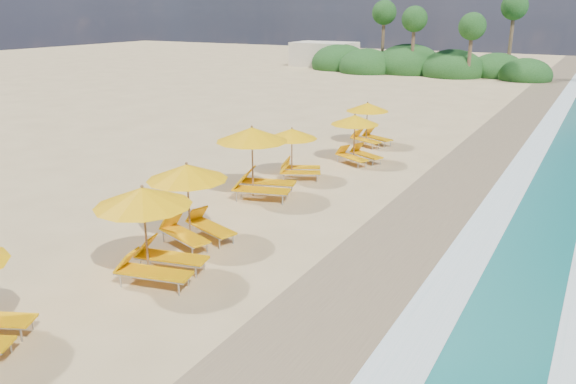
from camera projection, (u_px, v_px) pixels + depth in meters
name	position (u px, v px, depth m)	size (l,w,h in m)	color
ground	(288.00, 228.00, 18.13)	(160.00, 160.00, 0.00)	tan
wet_sand	(410.00, 253.00, 16.27)	(4.00, 160.00, 0.01)	#8C7854
surf_foam	(509.00, 273.00, 15.00)	(4.00, 160.00, 0.01)	white
station_2	(152.00, 227.00, 14.38)	(3.07, 2.96, 2.51)	olive
station_3	(192.00, 198.00, 16.69)	(3.07, 3.00, 2.42)	olive
station_4	(258.00, 157.00, 20.72)	(3.36, 3.27, 2.67)	olive
station_5	(296.00, 150.00, 23.15)	(2.79, 2.79, 2.11)	olive
station_6	(357.00, 136.00, 25.41)	(2.92, 2.92, 2.21)	olive
station_7	(369.00, 121.00, 28.71)	(2.86, 2.83, 2.20)	olive
treeline	(417.00, 64.00, 60.19)	(25.80, 8.80, 9.74)	#163D14
beach_building	(324.00, 54.00, 67.75)	(7.00, 5.00, 2.80)	beige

